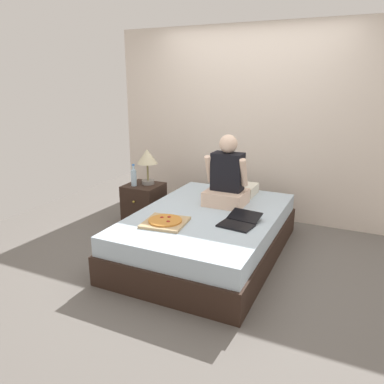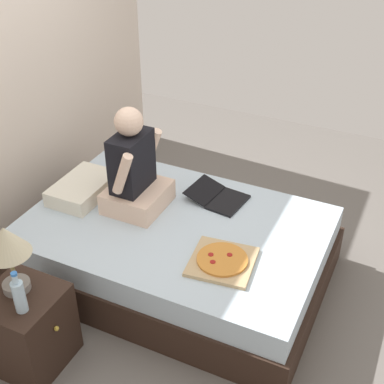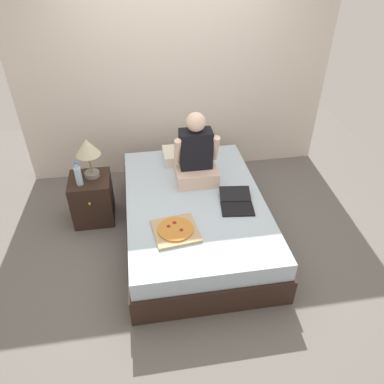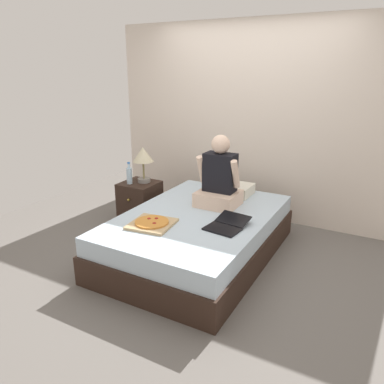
{
  "view_description": "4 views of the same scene",
  "coord_description": "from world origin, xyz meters",
  "px_view_note": "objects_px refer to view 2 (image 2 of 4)",
  "views": [
    {
      "loc": [
        1.43,
        -3.43,
        1.83
      ],
      "look_at": [
        -0.15,
        -0.09,
        0.71
      ],
      "focal_mm": 35.0,
      "sensor_mm": 36.0,
      "label": 1
    },
    {
      "loc": [
        -2.69,
        -1.41,
        2.73
      ],
      "look_at": [
        0.0,
        -0.13,
        0.77
      ],
      "focal_mm": 50.0,
      "sensor_mm": 36.0,
      "label": 2
    },
    {
      "loc": [
        -0.51,
        -3.02,
        2.82
      ],
      "look_at": [
        -0.07,
        -0.24,
        0.74
      ],
      "focal_mm": 35.0,
      "sensor_mm": 36.0,
      "label": 3
    },
    {
      "loc": [
        1.7,
        -3.2,
        1.93
      ],
      "look_at": [
        -0.1,
        0.04,
        0.69
      ],
      "focal_mm": 35.0,
      "sensor_mm": 36.0,
      "label": 4
    }
  ],
  "objects_px": {
    "person_seated": "(134,172)",
    "laptop": "(220,198)",
    "bed": "(176,249)",
    "water_bottle": "(19,295)",
    "nightstand_left": "(27,328)",
    "pizza_box": "(222,261)",
    "lamp_on_left_nightstand": "(7,245)"
  },
  "relations": [
    {
      "from": "person_seated",
      "to": "laptop",
      "type": "relative_size",
      "value": 1.74
    },
    {
      "from": "bed",
      "to": "water_bottle",
      "type": "distance_m",
      "value": 1.29
    },
    {
      "from": "bed",
      "to": "nightstand_left",
      "type": "bearing_deg",
      "value": 157.45
    },
    {
      "from": "person_seated",
      "to": "pizza_box",
      "type": "height_order",
      "value": "person_seated"
    },
    {
      "from": "pizza_box",
      "to": "laptop",
      "type": "bearing_deg",
      "value": 24.08
    },
    {
      "from": "bed",
      "to": "person_seated",
      "type": "height_order",
      "value": "person_seated"
    },
    {
      "from": "water_bottle",
      "to": "laptop",
      "type": "height_order",
      "value": "water_bottle"
    },
    {
      "from": "lamp_on_left_nightstand",
      "to": "water_bottle",
      "type": "bearing_deg",
      "value": -130.6
    },
    {
      "from": "water_bottle",
      "to": "person_seated",
      "type": "height_order",
      "value": "person_seated"
    },
    {
      "from": "nightstand_left",
      "to": "laptop",
      "type": "distance_m",
      "value": 1.63
    },
    {
      "from": "lamp_on_left_nightstand",
      "to": "bed",
      "type": "bearing_deg",
      "value": -25.58
    },
    {
      "from": "person_seated",
      "to": "laptop",
      "type": "xyz_separation_m",
      "value": [
        0.33,
        -0.53,
        -0.27
      ]
    },
    {
      "from": "water_bottle",
      "to": "pizza_box",
      "type": "relative_size",
      "value": 0.62
    },
    {
      "from": "pizza_box",
      "to": "bed",
      "type": "bearing_deg",
      "value": 61.16
    },
    {
      "from": "lamp_on_left_nightstand",
      "to": "person_seated",
      "type": "bearing_deg",
      "value": -7.38
    },
    {
      "from": "nightstand_left",
      "to": "person_seated",
      "type": "relative_size",
      "value": 0.69
    },
    {
      "from": "lamp_on_left_nightstand",
      "to": "pizza_box",
      "type": "bearing_deg",
      "value": -50.78
    },
    {
      "from": "nightstand_left",
      "to": "laptop",
      "type": "height_order",
      "value": "laptop"
    },
    {
      "from": "nightstand_left",
      "to": "laptop",
      "type": "bearing_deg",
      "value": -22.94
    },
    {
      "from": "water_bottle",
      "to": "pizza_box",
      "type": "distance_m",
      "value": 1.24
    },
    {
      "from": "lamp_on_left_nightstand",
      "to": "laptop",
      "type": "height_order",
      "value": "lamp_on_left_nightstand"
    },
    {
      "from": "water_bottle",
      "to": "laptop",
      "type": "relative_size",
      "value": 0.61
    },
    {
      "from": "bed",
      "to": "nightstand_left",
      "type": "xyz_separation_m",
      "value": [
        -1.09,
        0.45,
        0.03
      ]
    },
    {
      "from": "lamp_on_left_nightstand",
      "to": "person_seated",
      "type": "xyz_separation_m",
      "value": [
        1.12,
        -0.15,
        -0.1
      ]
    },
    {
      "from": "lamp_on_left_nightstand",
      "to": "pizza_box",
      "type": "height_order",
      "value": "lamp_on_left_nightstand"
    },
    {
      "from": "person_seated",
      "to": "pizza_box",
      "type": "bearing_deg",
      "value": -111.65
    },
    {
      "from": "bed",
      "to": "lamp_on_left_nightstand",
      "type": "bearing_deg",
      "value": 154.42
    },
    {
      "from": "bed",
      "to": "nightstand_left",
      "type": "height_order",
      "value": "nightstand_left"
    },
    {
      "from": "lamp_on_left_nightstand",
      "to": "laptop",
      "type": "bearing_deg",
      "value": -25.15
    },
    {
      "from": "nightstand_left",
      "to": "lamp_on_left_nightstand",
      "type": "bearing_deg",
      "value": 51.37
    },
    {
      "from": "lamp_on_left_nightstand",
      "to": "water_bottle",
      "type": "height_order",
      "value": "lamp_on_left_nightstand"
    },
    {
      "from": "nightstand_left",
      "to": "person_seated",
      "type": "xyz_separation_m",
      "value": [
        1.16,
        -0.09,
        0.49
      ]
    }
  ]
}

